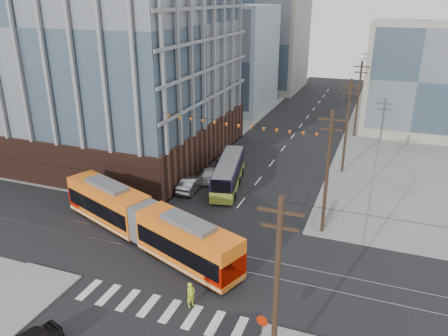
{
  "coord_description": "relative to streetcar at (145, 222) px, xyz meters",
  "views": [
    {
      "loc": [
        12.35,
        -23.49,
        19.33
      ],
      "look_at": [
        -0.5,
        10.49,
        5.0
      ],
      "focal_mm": 35.0,
      "sensor_mm": 36.0,
      "label": 1
    }
  ],
  "objects": [
    {
      "name": "ground",
      "position": [
        5.11,
        -4.13,
        -1.89
      ],
      "size": [
        160.0,
        160.0,
        0.0
      ],
      "primitive_type": "plane",
      "color": "slate"
    },
    {
      "name": "office_building",
      "position": [
        -16.89,
        18.87,
        12.41
      ],
      "size": [
        30.0,
        25.0,
        28.6
      ],
      "primitive_type": "cube",
      "color": "#381E16",
      "rests_on": "ground"
    },
    {
      "name": "bg_bldg_nw_near",
      "position": [
        -11.89,
        47.87,
        7.11
      ],
      "size": [
        18.0,
        16.0,
        18.0
      ],
      "primitive_type": "cube",
      "color": "#8C99A5",
      "rests_on": "ground"
    },
    {
      "name": "bg_bldg_ne_near",
      "position": [
        21.11,
        43.87,
        6.11
      ],
      "size": [
        14.0,
        14.0,
        16.0
      ],
      "primitive_type": "cube",
      "color": "gray",
      "rests_on": "ground"
    },
    {
      "name": "bg_bldg_nw_far",
      "position": [
        -8.89,
        67.87,
        8.11
      ],
      "size": [
        16.0,
        18.0,
        20.0
      ],
      "primitive_type": "cube",
      "color": "gray",
      "rests_on": "ground"
    },
    {
      "name": "bg_bldg_ne_far",
      "position": [
        23.11,
        63.87,
        5.11
      ],
      "size": [
        16.0,
        16.0,
        14.0
      ],
      "primitive_type": "cube",
      "color": "#8C99A5",
      "rests_on": "ground"
    },
    {
      "name": "utility_pole_near",
      "position": [
        13.61,
        -10.13,
        3.61
      ],
      "size": [
        0.3,
        0.3,
        11.0
      ],
      "primitive_type": "cylinder",
      "color": "black",
      "rests_on": "ground"
    },
    {
      "name": "utility_pole_far",
      "position": [
        13.61,
        51.87,
        3.61
      ],
      "size": [
        0.3,
        0.3,
        11.0
      ],
      "primitive_type": "cylinder",
      "color": "black",
      "rests_on": "ground"
    },
    {
      "name": "streetcar",
      "position": [
        0.0,
        0.0,
        0.0
      ],
      "size": [
        19.26,
        9.69,
        3.78
      ],
      "primitive_type": null,
      "rotation": [
        0.0,
        0.0,
        -0.37
      ],
      "color": "orange",
      "rests_on": "ground"
    },
    {
      "name": "city_bus",
      "position": [
        2.45,
        13.48,
        -0.39
      ],
      "size": [
        4.43,
        10.86,
        3.01
      ],
      "primitive_type": null,
      "rotation": [
        0.0,
        0.0,
        0.21
      ],
      "color": "black",
      "rests_on": "ground"
    },
    {
      "name": "parked_car_silver",
      "position": [
        -0.83,
        10.89,
        -1.13
      ],
      "size": [
        1.68,
        4.6,
        1.51
      ],
      "primitive_type": "imported",
      "rotation": [
        0.0,
        0.0,
        3.16
      ],
      "color": "gray",
      "rests_on": "ground"
    },
    {
      "name": "parked_car_white",
      "position": [
        -0.1,
        14.33,
        -1.23
      ],
      "size": [
        2.89,
        4.88,
        1.32
      ],
      "primitive_type": "imported",
      "rotation": [
        0.0,
        0.0,
        3.38
      ],
      "color": "#BEBEBE",
      "rests_on": "ground"
    },
    {
      "name": "parked_car_grey",
      "position": [
        -0.09,
        20.78,
        -1.3
      ],
      "size": [
        2.37,
        4.42,
        1.18
      ],
      "primitive_type": "imported",
      "rotation": [
        0.0,
        0.0,
        3.04
      ],
      "color": "slate",
      "rests_on": "ground"
    },
    {
      "name": "pedestrian",
      "position": [
        6.98,
        -6.13,
        -0.99
      ],
      "size": [
        0.66,
        0.78,
        1.81
      ],
      "primitive_type": "imported",
      "rotation": [
        0.0,
        0.0,
        1.16
      ],
      "color": "yellow",
      "rests_on": "ground"
    },
    {
      "name": "stop_sign",
      "position": [
        12.48,
        -8.34,
        -0.69
      ],
      "size": [
        0.87,
        0.87,
        2.39
      ],
      "primitive_type": null,
      "rotation": [
        0.0,
        0.0,
        -0.23
      ],
      "color": "red",
      "rests_on": "ground"
    },
    {
      "name": "jersey_barrier",
      "position": [
        13.41,
        9.53,
        -1.45
      ],
      "size": [
        1.18,
        4.42,
        0.88
      ],
      "primitive_type": "cube",
      "rotation": [
        0.0,
        0.0,
        -0.04
      ],
      "color": "#606060",
      "rests_on": "ground"
    }
  ]
}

